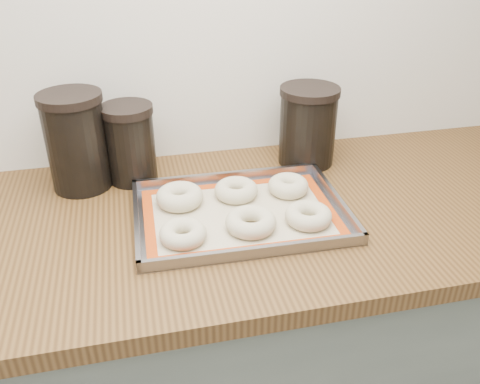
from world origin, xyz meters
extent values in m
cube|color=slate|center=(0.00, 1.68, 0.43)|extent=(3.00, 0.65, 0.86)
cube|color=brown|center=(0.00, 1.68, 0.88)|extent=(3.06, 0.68, 0.04)
cube|color=gray|center=(0.04, 1.65, 0.90)|extent=(0.47, 0.34, 0.00)
cube|color=gray|center=(0.04, 1.81, 0.91)|extent=(0.46, 0.02, 0.02)
cube|color=gray|center=(0.04, 1.49, 0.91)|extent=(0.46, 0.02, 0.02)
cube|color=gray|center=(-0.18, 1.66, 0.91)|extent=(0.02, 0.33, 0.02)
cube|color=gray|center=(0.27, 1.65, 0.91)|extent=(0.02, 0.33, 0.02)
cube|color=#C6B793|center=(0.04, 1.65, 0.90)|extent=(0.43, 0.30, 0.00)
cube|color=#B63B0C|center=(0.04, 1.79, 0.91)|extent=(0.42, 0.03, 0.00)
cube|color=#B63B0C|center=(0.04, 1.52, 0.91)|extent=(0.42, 0.03, 0.00)
cube|color=#B63B0C|center=(-0.16, 1.66, 0.91)|extent=(0.03, 0.25, 0.00)
cube|color=#B63B0C|center=(0.24, 1.65, 0.91)|extent=(0.03, 0.25, 0.00)
torus|color=beige|center=(-0.09, 1.58, 0.92)|extent=(0.12, 0.12, 0.03)
torus|color=beige|center=(0.05, 1.59, 0.92)|extent=(0.14, 0.14, 0.04)
torus|color=beige|center=(0.18, 1.59, 0.92)|extent=(0.12, 0.12, 0.03)
torus|color=beige|center=(-0.08, 1.73, 0.92)|extent=(0.12, 0.12, 0.04)
torus|color=beige|center=(0.05, 1.73, 0.92)|extent=(0.11, 0.11, 0.04)
torus|color=beige|center=(0.17, 1.72, 0.92)|extent=(0.10, 0.10, 0.04)
cylinder|color=black|center=(-0.30, 1.88, 1.01)|extent=(0.14, 0.14, 0.22)
cylinder|color=black|center=(-0.30, 1.88, 1.12)|extent=(0.15, 0.15, 0.02)
cylinder|color=black|center=(-0.18, 1.88, 0.99)|extent=(0.12, 0.12, 0.17)
cylinder|color=black|center=(-0.18, 1.88, 1.08)|extent=(0.13, 0.13, 0.02)
cylinder|color=black|center=(0.27, 1.88, 0.99)|extent=(0.14, 0.14, 0.19)
cylinder|color=black|center=(0.27, 1.88, 1.10)|extent=(0.15, 0.15, 0.02)
camera|label=1|loc=(-0.17, 0.73, 1.50)|focal=38.00mm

